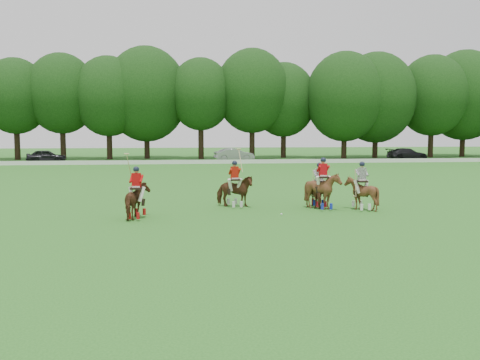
{
  "coord_description": "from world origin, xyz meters",
  "views": [
    {
      "loc": [
        -2.94,
        -20.89,
        3.81
      ],
      "look_at": [
        -0.04,
        4.2,
        1.4
      ],
      "focal_mm": 40.0,
      "sensor_mm": 36.0,
      "label": 1
    }
  ],
  "objects": [
    {
      "name": "polo_stripe_b",
      "position": [
        5.63,
        3.31,
        0.82
      ],
      "size": [
        1.28,
        1.44,
        2.28
      ],
      "color": "#4C2714",
      "rests_on": "ground"
    },
    {
      "name": "polo_ball",
      "position": [
        1.58,
        2.21,
        0.04
      ],
      "size": [
        0.09,
        0.09,
        0.09
      ],
      "primitive_type": "sphere",
      "color": "white",
      "rests_on": "ground"
    },
    {
      "name": "car_left",
      "position": [
        -18.01,
        42.5,
        0.74
      ],
      "size": [
        4.52,
        2.28,
        1.48
      ],
      "primitive_type": "imported",
      "rotation": [
        0.0,
        0.0,
        1.7
      ],
      "color": "black",
      "rests_on": "ground"
    },
    {
      "name": "tree_line",
      "position": [
        0.26,
        48.05,
        8.23
      ],
      "size": [
        117.98,
        14.32,
        14.75
      ],
      "color": "black",
      "rests_on": "ground"
    },
    {
      "name": "polo_red_a",
      "position": [
        -4.72,
        1.99,
        0.8
      ],
      "size": [
        1.16,
        1.91,
        2.77
      ],
      "color": "#4C2714",
      "rests_on": "ground"
    },
    {
      "name": "polo_red_c",
      "position": [
        3.88,
        3.77,
        0.91
      ],
      "size": [
        1.48,
        1.65,
        2.46
      ],
      "color": "#4C2714",
      "rests_on": "ground"
    },
    {
      "name": "polo_stripe_a",
      "position": [
        3.88,
        4.42,
        0.78
      ],
      "size": [
        1.07,
        1.74,
        2.18
      ],
      "color": "#4C2714",
      "rests_on": "ground"
    },
    {
      "name": "ground",
      "position": [
        0.0,
        0.0,
        0.0
      ],
      "size": [
        180.0,
        180.0,
        0.0
      ],
      "primitive_type": "plane",
      "color": "#23621C",
      "rests_on": "ground"
    },
    {
      "name": "boundary_rail",
      "position": [
        0.0,
        38.0,
        0.22
      ],
      "size": [
        120.0,
        0.1,
        0.44
      ],
      "primitive_type": "cube",
      "color": "white",
      "rests_on": "ground"
    },
    {
      "name": "car_mid",
      "position": [
        3.67,
        42.5,
        0.77
      ],
      "size": [
        4.88,
        2.28,
        1.55
      ],
      "primitive_type": "imported",
      "rotation": [
        0.0,
        0.0,
        1.71
      ],
      "color": "gray",
      "rests_on": "ground"
    },
    {
      "name": "car_right",
      "position": [
        25.28,
        42.5,
        0.73
      ],
      "size": [
        5.11,
        2.25,
        1.46
      ],
      "primitive_type": "imported",
      "rotation": [
        0.0,
        0.0,
        1.61
      ],
      "color": "black",
      "rests_on": "ground"
    },
    {
      "name": "polo_red_b",
      "position": [
        -0.23,
        4.88,
        0.81
      ],
      "size": [
        1.72,
        1.52,
        2.82
      ],
      "color": "#4C2714",
      "rests_on": "ground"
    }
  ]
}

